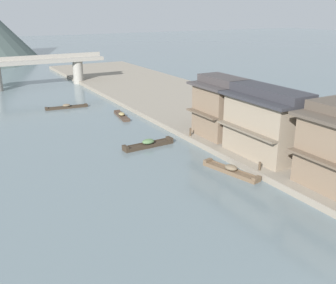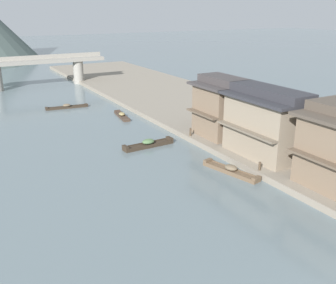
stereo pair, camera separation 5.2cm
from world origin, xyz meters
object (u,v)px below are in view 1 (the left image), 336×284
object	(u,v)px
house_waterfront_tall	(268,123)
stone_bridge	(38,67)
boat_moored_third	(148,144)
mooring_post_dock_mid	(260,166)
boat_moored_second	(231,170)
boat_moored_far	(67,107)
house_waterfront_narrow	(222,107)
mooring_post_dock_far	(190,132)
boat_moored_nearest	(122,116)

from	to	relation	value
house_waterfront_tall	stone_bridge	size ratio (longest dim) A/B	0.35
boat_moored_third	mooring_post_dock_mid	size ratio (longest dim) A/B	7.65
house_waterfront_tall	mooring_post_dock_mid	world-z (taller)	house_waterfront_tall
house_waterfront_tall	stone_bridge	xyz separation A→B (m)	(-10.10, 46.00, -0.06)
boat_moored_second	boat_moored_far	bearing A→B (deg)	101.10
house_waterfront_narrow	mooring_post_dock_mid	bearing A→B (deg)	-107.81
boat_moored_second	mooring_post_dock_far	bearing A→B (deg)	79.76
boat_moored_nearest	boat_moored_far	size ratio (longest dim) A/B	0.85
boat_moored_nearest	boat_moored_far	bearing A→B (deg)	120.61
boat_moored_far	house_waterfront_narrow	bearing A→B (deg)	-64.50
house_waterfront_tall	house_waterfront_narrow	xyz separation A→B (m)	(0.00, 6.73, 0.02)
boat_moored_far	stone_bridge	size ratio (longest dim) A/B	0.25
boat_moored_far	stone_bridge	xyz separation A→B (m)	(0.24, 17.58, 3.30)
mooring_post_dock_far	stone_bridge	bearing A→B (deg)	100.61
boat_moored_nearest	mooring_post_dock_far	xyz separation A→B (m)	(2.54, -12.27, 0.77)
house_waterfront_tall	mooring_post_dock_far	xyz separation A→B (m)	(-2.99, 8.02, -2.59)
boat_moored_far	house_waterfront_narrow	size ratio (longest dim) A/B	0.95
mooring_post_dock_far	boat_moored_second	bearing A→B (deg)	-100.24
boat_moored_nearest	stone_bridge	bearing A→B (deg)	100.08
mooring_post_dock_far	stone_bridge	world-z (taller)	stone_bridge
house_waterfront_tall	mooring_post_dock_far	world-z (taller)	house_waterfront_tall
boat_moored_far	boat_moored_third	bearing A→B (deg)	-82.38
boat_moored_second	house_waterfront_tall	world-z (taller)	house_waterfront_tall
boat_moored_second	house_waterfront_narrow	distance (m)	9.49
mooring_post_dock_mid	mooring_post_dock_far	xyz separation A→B (m)	(0.00, 10.61, 0.05)
house_waterfront_tall	house_waterfront_narrow	distance (m)	6.73
boat_moored_nearest	boat_moored_far	world-z (taller)	boat_moored_nearest
boat_moored_second	house_waterfront_narrow	xyz separation A→B (m)	(4.60, 7.61, 3.34)
house_waterfront_narrow	mooring_post_dock_far	size ratio (longest dim) A/B	7.48
house_waterfront_tall	mooring_post_dock_mid	size ratio (longest dim) A/B	11.30
house_waterfront_tall	stone_bridge	world-z (taller)	house_waterfront_tall
boat_moored_far	mooring_post_dock_mid	distance (m)	31.87
house_waterfront_tall	house_waterfront_narrow	bearing A→B (deg)	89.96
mooring_post_dock_mid	house_waterfront_narrow	bearing A→B (deg)	72.19
boat_moored_nearest	boat_moored_second	xyz separation A→B (m)	(0.94, -21.17, 0.04)
boat_moored_second	mooring_post_dock_mid	bearing A→B (deg)	-46.69
house_waterfront_tall	house_waterfront_narrow	world-z (taller)	same
mooring_post_dock_far	stone_bridge	size ratio (longest dim) A/B	0.04
boat_moored_second	stone_bridge	xyz separation A→B (m)	(-5.50, 46.88, 3.25)
boat_moored_second	boat_moored_far	size ratio (longest dim) A/B	0.96
stone_bridge	mooring_post_dock_mid	bearing A→B (deg)	-81.67
boat_moored_third	boat_moored_far	world-z (taller)	boat_moored_third
mooring_post_dock_far	mooring_post_dock_mid	bearing A→B (deg)	-90.00
boat_moored_far	stone_bridge	world-z (taller)	stone_bridge
boat_moored_second	mooring_post_dock_far	distance (m)	9.08
house_waterfront_narrow	mooring_post_dock_far	bearing A→B (deg)	156.55
boat_moored_third	stone_bridge	size ratio (longest dim) A/B	0.24
boat_moored_third	stone_bridge	xyz separation A→B (m)	(-2.42, 37.50, 3.22)
boat_moored_nearest	boat_moored_third	bearing A→B (deg)	-100.31
house_waterfront_narrow	stone_bridge	distance (m)	40.55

